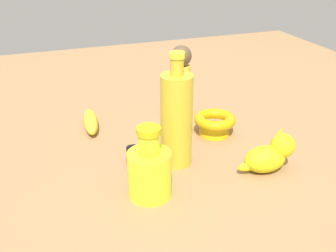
% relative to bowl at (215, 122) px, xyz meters
% --- Properties ---
extents(ground, '(2.00, 2.00, 0.00)m').
position_rel_bowl_xyz_m(ground, '(-0.13, -0.01, -0.04)').
color(ground, '#936D47').
extents(bowl, '(0.11, 0.11, 0.06)m').
position_rel_bowl_xyz_m(bowl, '(0.00, 0.00, 0.00)').
color(bowl, yellow).
rests_on(bowl, ground).
extents(bottle_tall, '(0.07, 0.07, 0.27)m').
position_rel_bowl_xyz_m(bottle_tall, '(-0.15, -0.10, 0.08)').
color(bottle_tall, gold).
rests_on(bottle_tall, ground).
extents(person_figure_adult, '(0.07, 0.07, 0.21)m').
position_rel_bowl_xyz_m(person_figure_adult, '(-0.04, 0.15, 0.07)').
color(person_figure_adult, yellow).
rests_on(person_figure_adult, ground).
extents(banana, '(0.05, 0.16, 0.04)m').
position_rel_bowl_xyz_m(banana, '(-0.31, 0.15, -0.02)').
color(banana, yellow).
rests_on(banana, ground).
extents(nail_polish_jar, '(0.03, 0.03, 0.04)m').
position_rel_bowl_xyz_m(nail_polish_jar, '(-0.24, -0.07, -0.02)').
color(nail_polish_jar, '#AB3A22').
rests_on(nail_polish_jar, ground).
extents(cat_figurine, '(0.14, 0.07, 0.09)m').
position_rel_bowl_xyz_m(cat_figurine, '(0.04, -0.20, 0.00)').
color(cat_figurine, yellow).
rests_on(cat_figurine, ground).
extents(bottle_short, '(0.09, 0.09, 0.16)m').
position_rel_bowl_xyz_m(bottle_short, '(-0.25, -0.20, 0.02)').
color(bottle_short, yellow).
rests_on(bottle_short, ground).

